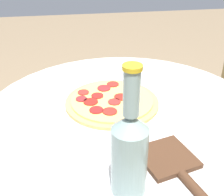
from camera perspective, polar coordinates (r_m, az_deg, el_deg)
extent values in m
cylinder|color=silver|center=(0.90, 2.31, -3.44)|extent=(0.84, 0.84, 0.02)
cylinder|color=tan|center=(0.94, 0.00, -0.80)|extent=(0.28, 0.28, 0.01)
cylinder|color=#EACC60|center=(0.93, 0.00, -0.37)|extent=(0.25, 0.25, 0.01)
cylinder|color=maroon|center=(0.91, 0.43, -0.72)|extent=(0.04, 0.04, 0.00)
cylinder|color=maroon|center=(0.88, -2.88, -2.19)|extent=(0.04, 0.04, 0.00)
cylinder|color=maroon|center=(0.92, -3.92, -0.70)|extent=(0.04, 0.04, 0.00)
cylinder|color=maroon|center=(0.99, -1.48, 1.81)|extent=(0.04, 0.04, 0.00)
cylinder|color=maroon|center=(0.90, 3.31, -1.48)|extent=(0.03, 0.03, 0.00)
cylinder|color=maroon|center=(0.97, -5.27, 1.04)|extent=(0.04, 0.04, 0.00)
cylinder|color=maroon|center=(0.95, -2.70, 0.42)|extent=(0.04, 0.04, 0.00)
cylinder|color=maroon|center=(0.87, -0.40, -2.46)|extent=(0.04, 0.04, 0.00)
cylinder|color=maroon|center=(0.93, -5.62, -0.16)|extent=(0.03, 0.03, 0.00)
cylinder|color=maroon|center=(0.92, 3.77, -0.55)|extent=(0.03, 0.03, 0.00)
cylinder|color=maroon|center=(0.94, 1.91, 0.21)|extent=(0.04, 0.04, 0.00)
cylinder|color=maroon|center=(0.87, 3.90, -2.56)|extent=(0.03, 0.03, 0.00)
cylinder|color=maroon|center=(1.01, 0.16, 2.54)|extent=(0.04, 0.04, 0.00)
cylinder|color=gray|center=(0.62, 3.16, -11.38)|extent=(0.07, 0.07, 0.15)
cone|color=gray|center=(0.56, 3.41, -4.45)|extent=(0.07, 0.07, 0.03)
cylinder|color=gray|center=(0.53, 3.60, 0.91)|extent=(0.03, 0.03, 0.09)
cylinder|color=gold|center=(0.51, 3.77, 5.63)|extent=(0.03, 0.03, 0.01)
cube|color=#422819|center=(0.74, 9.91, -10.63)|extent=(0.15, 0.15, 0.01)
cylinder|color=#422819|center=(0.67, 16.08, -16.88)|extent=(0.14, 0.06, 0.02)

